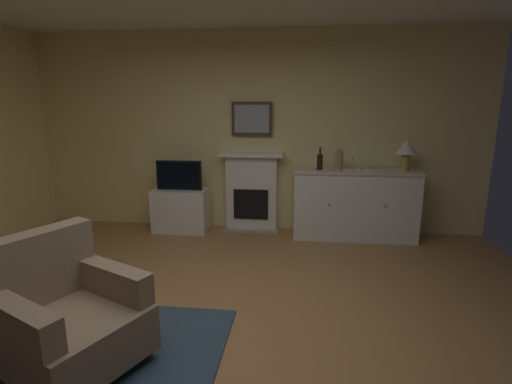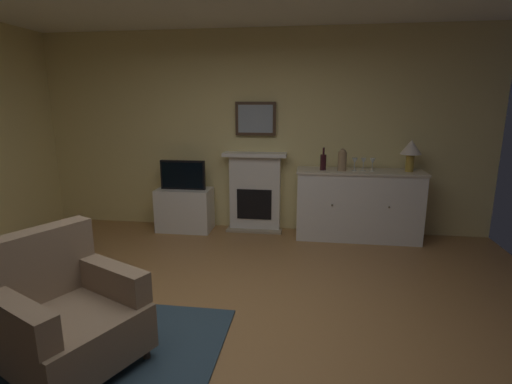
% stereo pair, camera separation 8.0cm
% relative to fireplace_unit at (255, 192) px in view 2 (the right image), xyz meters
% --- Properties ---
extents(ground_plane, '(6.25, 5.59, 0.10)m').
position_rel_fireplace_unit_xyz_m(ground_plane, '(0.03, -2.64, -0.60)').
color(ground_plane, '#9E7042').
rests_on(ground_plane, ground).
extents(wall_rear, '(6.25, 0.06, 2.72)m').
position_rel_fireplace_unit_xyz_m(wall_rear, '(0.03, 0.13, 0.81)').
color(wall_rear, '#EAD68C').
rests_on(wall_rear, ground_plane).
extents(area_rug, '(1.81, 1.64, 0.02)m').
position_rel_fireplace_unit_xyz_m(area_rug, '(-0.75, -3.06, -0.54)').
color(area_rug, '#2D4251').
rests_on(area_rug, ground_plane).
extents(fireplace_unit, '(0.87, 0.30, 1.10)m').
position_rel_fireplace_unit_xyz_m(fireplace_unit, '(0.00, 0.00, 0.00)').
color(fireplace_unit, white).
rests_on(fireplace_unit, ground_plane).
extents(framed_picture, '(0.55, 0.04, 0.45)m').
position_rel_fireplace_unit_xyz_m(framed_picture, '(0.00, 0.05, 1.00)').
color(framed_picture, '#473323').
extents(sideboard_cabinet, '(1.61, 0.49, 0.92)m').
position_rel_fireplace_unit_xyz_m(sideboard_cabinet, '(1.39, -0.18, -0.09)').
color(sideboard_cabinet, white).
rests_on(sideboard_cabinet, ground_plane).
extents(table_lamp, '(0.26, 0.26, 0.40)m').
position_rel_fireplace_unit_xyz_m(table_lamp, '(1.99, -0.18, 0.65)').
color(table_lamp, '#B79338').
rests_on(table_lamp, sideboard_cabinet).
extents(wine_bottle, '(0.08, 0.08, 0.29)m').
position_rel_fireplace_unit_xyz_m(wine_bottle, '(0.92, -0.21, 0.47)').
color(wine_bottle, '#331419').
rests_on(wine_bottle, sideboard_cabinet).
extents(wine_glass_left, '(0.07, 0.07, 0.16)m').
position_rel_fireplace_unit_xyz_m(wine_glass_left, '(1.31, -0.21, 0.49)').
color(wine_glass_left, silver).
rests_on(wine_glass_left, sideboard_cabinet).
extents(wine_glass_center, '(0.07, 0.07, 0.16)m').
position_rel_fireplace_unit_xyz_m(wine_glass_center, '(1.42, -0.20, 0.49)').
color(wine_glass_center, silver).
rests_on(wine_glass_center, sideboard_cabinet).
extents(wine_glass_right, '(0.07, 0.07, 0.16)m').
position_rel_fireplace_unit_xyz_m(wine_glass_right, '(1.53, -0.21, 0.49)').
color(wine_glass_right, silver).
rests_on(wine_glass_right, sideboard_cabinet).
extents(vase_decorative, '(0.11, 0.11, 0.28)m').
position_rel_fireplace_unit_xyz_m(vase_decorative, '(1.15, -0.23, 0.51)').
color(vase_decorative, '#9E7F5B').
rests_on(vase_decorative, sideboard_cabinet).
extents(tv_cabinet, '(0.75, 0.42, 0.60)m').
position_rel_fireplace_unit_xyz_m(tv_cabinet, '(-0.98, -0.16, -0.25)').
color(tv_cabinet, white).
rests_on(tv_cabinet, ground_plane).
extents(tv_set, '(0.62, 0.07, 0.40)m').
position_rel_fireplace_unit_xyz_m(tv_set, '(-0.98, -0.19, 0.25)').
color(tv_set, black).
rests_on(tv_set, tv_cabinet).
extents(armchair, '(1.06, 1.03, 0.92)m').
position_rel_fireplace_unit_xyz_m(armchair, '(-0.84, -3.06, -0.17)').
color(armchair, '#8C7259').
rests_on(armchair, ground_plane).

